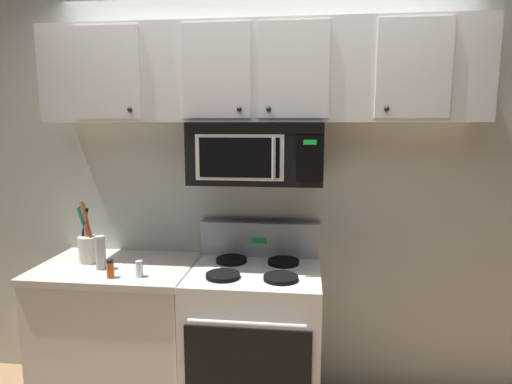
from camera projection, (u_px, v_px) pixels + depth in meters
name	position (u px, v px, depth m)	size (l,w,h in m)	color
back_wall	(261.00, 185.00, 2.81)	(5.20, 0.10, 2.70)	silver
stove_range	(255.00, 339.00, 2.59)	(0.76, 0.69, 1.12)	white
over_range_microwave	(257.00, 153.00, 2.53)	(0.76, 0.43, 0.35)	black
upper_cabinets	(258.00, 74.00, 2.49)	(2.50, 0.36, 0.55)	silver
counter_segment	(121.00, 334.00, 2.69)	(0.93, 0.65, 0.90)	silver
utensil_crock_cream	(88.00, 245.00, 2.66)	(0.12, 0.12, 0.38)	beige
salt_shaker	(139.00, 269.00, 2.41)	(0.04, 0.04, 0.09)	white
pepper_mill	(100.00, 253.00, 2.53)	(0.06, 0.06, 0.20)	#B7B2A8
spice_jar	(110.00, 269.00, 2.39)	(0.04, 0.04, 0.10)	#C64C19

